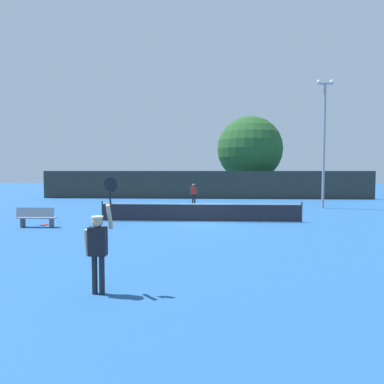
# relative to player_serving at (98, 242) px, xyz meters

# --- Properties ---
(ground_plane) EXTENTS (120.00, 120.00, 0.00)m
(ground_plane) POSITION_rel_player_serving_xyz_m (1.86, 11.36, -1.13)
(ground_plane) COLOR #235693
(tennis_net) EXTENTS (10.58, 0.08, 1.07)m
(tennis_net) POSITION_rel_player_serving_xyz_m (1.86, 11.36, -0.61)
(tennis_net) COLOR #232328
(tennis_net) RESTS_ON ground
(perimeter_fence) EXTENTS (31.82, 0.12, 2.67)m
(perimeter_fence) POSITION_rel_player_serving_xyz_m (1.86, 27.20, 0.21)
(perimeter_fence) COLOR #2D332D
(perimeter_fence) RESTS_ON ground
(player_serving) EXTENTS (0.67, 0.40, 2.55)m
(player_serving) POSITION_rel_player_serving_xyz_m (0.00, 0.00, 0.00)
(player_serving) COLOR black
(player_serving) RESTS_ON ground
(player_receiving) EXTENTS (0.57, 0.24, 1.62)m
(player_receiving) POSITION_rel_player_serving_xyz_m (1.02, 21.27, -0.14)
(player_receiving) COLOR red
(player_receiving) RESTS_ON ground
(tennis_ball) EXTENTS (0.07, 0.07, 0.07)m
(tennis_ball) POSITION_rel_player_serving_xyz_m (3.26, 11.44, -1.09)
(tennis_ball) COLOR #CCE033
(tennis_ball) RESTS_ON ground
(spare_racket) EXTENTS (0.28, 0.52, 0.04)m
(spare_racket) POSITION_rel_player_serving_xyz_m (-5.77, 9.75, -1.11)
(spare_racket) COLOR black
(spare_racket) RESTS_ON ground
(courtside_bench) EXTENTS (1.80, 0.44, 0.95)m
(courtside_bench) POSITION_rel_player_serving_xyz_m (-5.82, 8.97, -0.65)
(courtside_bench) COLOR gray
(courtside_bench) RESTS_ON ground
(light_pole) EXTENTS (1.18, 0.28, 9.06)m
(light_pole) POSITION_rel_player_serving_xyz_m (10.40, 18.69, 3.98)
(light_pole) COLOR gray
(light_pole) RESTS_ON ground
(large_tree) EXTENTS (6.99, 6.99, 8.52)m
(large_tree) POSITION_rel_player_serving_xyz_m (6.55, 31.84, 3.89)
(large_tree) COLOR brown
(large_tree) RESTS_ON ground
(parked_car_near) EXTENTS (2.23, 4.34, 1.69)m
(parked_car_near) POSITION_rel_player_serving_xyz_m (-6.37, 32.70, -0.35)
(parked_car_near) COLOR white
(parked_car_near) RESTS_ON ground
(parked_car_mid) EXTENTS (2.32, 4.37, 1.69)m
(parked_car_mid) POSITION_rel_player_serving_xyz_m (-1.18, 32.96, -0.35)
(parked_car_mid) COLOR #B7B7BC
(parked_car_mid) RESTS_ON ground
(parked_car_far) EXTENTS (1.92, 4.21, 1.69)m
(parked_car_far) POSITION_rel_player_serving_xyz_m (11.39, 32.96, -0.35)
(parked_car_far) COLOR black
(parked_car_far) RESTS_ON ground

